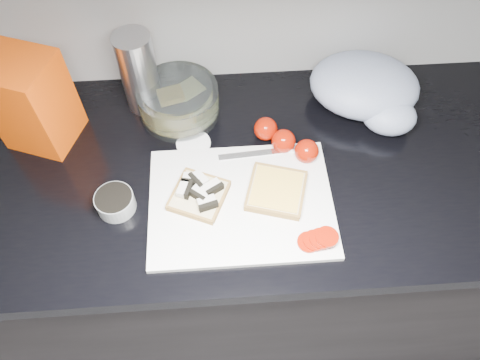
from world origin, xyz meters
name	(u,v)px	position (x,y,z in m)	size (l,w,h in m)	color
base_cabinet	(230,251)	(0.00, 1.20, 0.43)	(3.50, 0.60, 0.86)	black
countertop	(227,170)	(0.00, 1.20, 0.88)	(3.50, 0.64, 0.04)	black
cutting_board	(241,202)	(0.03, 1.09, 0.91)	(0.40, 0.30, 0.01)	white
bread_left	(199,194)	(-0.07, 1.11, 0.92)	(0.15, 0.15, 0.04)	#C6B48B
bread_right	(276,191)	(0.10, 1.11, 0.92)	(0.16, 0.16, 0.02)	#C6B48B
tomato_slices	(318,239)	(0.18, 0.98, 0.92)	(0.10, 0.07, 0.02)	#921303
knife	(276,151)	(0.12, 1.22, 0.92)	(0.22, 0.03, 0.01)	silver
seed_tub	(115,202)	(-0.25, 1.10, 0.92)	(0.08, 0.08, 0.04)	gray
tub_lid	(193,143)	(-0.08, 1.27, 0.90)	(0.08, 0.08, 0.01)	white
glass_bowl	(179,101)	(-0.11, 1.37, 0.94)	(0.20, 0.20, 0.08)	silver
bread_bag	(32,101)	(-0.43, 1.32, 1.01)	(0.15, 0.13, 0.23)	#DF4003
steel_canister	(139,73)	(-0.20, 1.41, 1.01)	(0.09, 0.09, 0.21)	#B9B9BE
grocery_bag	(368,89)	(0.36, 1.36, 0.96)	(0.31, 0.29, 0.12)	#9BA6BE
whole_tomatoes	(285,140)	(0.14, 1.24, 0.93)	(0.14, 0.13, 0.06)	#921303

